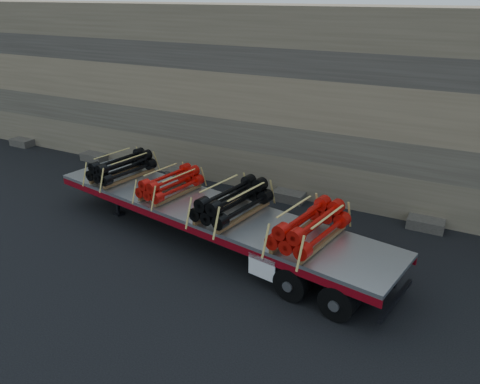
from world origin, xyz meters
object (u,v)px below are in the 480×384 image
object	(u,v)px
trailer	(210,225)
bundle_front	(122,167)
bundle_midfront	(170,184)
bundle_midrear	(233,202)
bundle_rear	(310,227)

from	to	relation	value
trailer	bundle_front	distance (m)	4.27
bundle_midfront	bundle_midrear	bearing A→B (deg)	0.00
trailer	bundle_midfront	world-z (taller)	bundle_midfront
bundle_midfront	bundle_front	bearing A→B (deg)	180.00
bundle_front	bundle_midrear	size ratio (longest dim) A/B	0.91
bundle_front	bundle_rear	xyz separation A→B (m)	(7.59, -1.31, 0.03)
bundle_midrear	bundle_rear	bearing A→B (deg)	0.00
bundle_front	bundle_midfront	bearing A→B (deg)	0.00
bundle_front	bundle_rear	bearing A→B (deg)	0.00
bundle_front	bundle_midrear	distance (m)	5.08
trailer	bundle_front	size ratio (longest dim) A/B	5.36
bundle_midfront	bundle_midrear	xyz separation A→B (m)	(2.59, -0.45, 0.07)
trailer	bundle_rear	bearing A→B (deg)	0.00
trailer	bundle_rear	xyz separation A→B (m)	(3.51, -0.60, 1.05)
trailer	bundle_rear	world-z (taller)	bundle_rear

